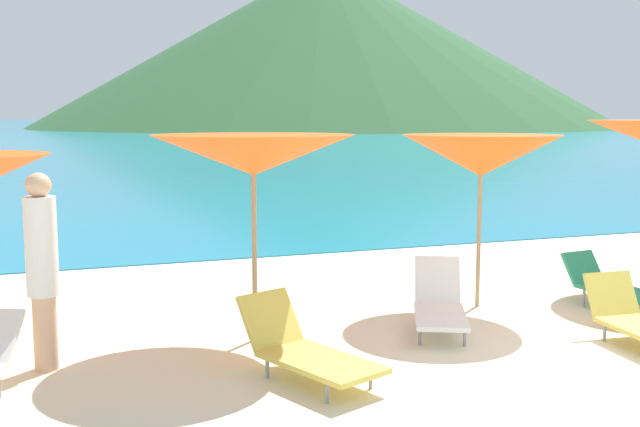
{
  "coord_description": "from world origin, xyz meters",
  "views": [
    {
      "loc": [
        -5.32,
        -5.81,
        2.44
      ],
      "look_at": [
        -2.04,
        3.18,
        1.2
      ],
      "focal_mm": 42.69,
      "sensor_mm": 36.0,
      "label": 1
    }
  ],
  "objects_px": {
    "umbrella_3": "(253,155)",
    "lounge_chair_10": "(615,286)",
    "lounge_chair_4": "(439,304)",
    "umbrella_4": "(481,156)",
    "cruise_ship": "(237,94)",
    "beachgoer_0": "(42,264)",
    "lounge_chair_6": "(304,348)"
  },
  "relations": [
    {
      "from": "lounge_chair_4",
      "to": "beachgoer_0",
      "type": "height_order",
      "value": "beachgoer_0"
    },
    {
      "from": "lounge_chair_6",
      "to": "cruise_ship",
      "type": "relative_size",
      "value": 0.03
    },
    {
      "from": "umbrella_4",
      "to": "lounge_chair_4",
      "type": "distance_m",
      "value": 2.09
    },
    {
      "from": "umbrella_4",
      "to": "lounge_chair_10",
      "type": "xyz_separation_m",
      "value": [
        1.51,
        -0.78,
        -1.63
      ]
    },
    {
      "from": "beachgoer_0",
      "to": "cruise_ship",
      "type": "bearing_deg",
      "value": -174.72
    },
    {
      "from": "cruise_ship",
      "to": "beachgoer_0",
      "type": "bearing_deg",
      "value": -94.49
    },
    {
      "from": "lounge_chair_4",
      "to": "beachgoer_0",
      "type": "distance_m",
      "value": 4.27
    },
    {
      "from": "umbrella_3",
      "to": "cruise_ship",
      "type": "relative_size",
      "value": 0.04
    },
    {
      "from": "lounge_chair_6",
      "to": "lounge_chair_10",
      "type": "bearing_deg",
      "value": -8.73
    },
    {
      "from": "cruise_ship",
      "to": "umbrella_4",
      "type": "bearing_deg",
      "value": -93.27
    },
    {
      "from": "umbrella_3",
      "to": "umbrella_4",
      "type": "height_order",
      "value": "umbrella_3"
    },
    {
      "from": "beachgoer_0",
      "to": "lounge_chair_6",
      "type": "bearing_deg",
      "value": 83.8
    },
    {
      "from": "lounge_chair_10",
      "to": "cruise_ship",
      "type": "distance_m",
      "value": 230.69
    },
    {
      "from": "cruise_ship",
      "to": "umbrella_3",
      "type": "bearing_deg",
      "value": -93.99
    },
    {
      "from": "lounge_chair_4",
      "to": "cruise_ship",
      "type": "distance_m",
      "value": 231.31
    },
    {
      "from": "lounge_chair_10",
      "to": "beachgoer_0",
      "type": "distance_m",
      "value": 6.77
    },
    {
      "from": "umbrella_4",
      "to": "lounge_chair_6",
      "type": "height_order",
      "value": "umbrella_4"
    },
    {
      "from": "cruise_ship",
      "to": "lounge_chair_10",
      "type": "bearing_deg",
      "value": -92.86
    },
    {
      "from": "umbrella_3",
      "to": "lounge_chair_4",
      "type": "bearing_deg",
      "value": -10.39
    },
    {
      "from": "lounge_chair_10",
      "to": "beachgoer_0",
      "type": "relative_size",
      "value": 0.81
    },
    {
      "from": "lounge_chair_4",
      "to": "umbrella_4",
      "type": "bearing_deg",
      "value": 64.9
    },
    {
      "from": "lounge_chair_4",
      "to": "beachgoer_0",
      "type": "relative_size",
      "value": 0.78
    },
    {
      "from": "umbrella_4",
      "to": "cruise_ship",
      "type": "bearing_deg",
      "value": 76.9
    },
    {
      "from": "lounge_chair_10",
      "to": "cruise_ship",
      "type": "relative_size",
      "value": 0.03
    },
    {
      "from": "lounge_chair_6",
      "to": "cruise_ship",
      "type": "bearing_deg",
      "value": 54.74
    },
    {
      "from": "lounge_chair_6",
      "to": "lounge_chair_10",
      "type": "distance_m",
      "value": 4.58
    },
    {
      "from": "umbrella_3",
      "to": "lounge_chair_6",
      "type": "relative_size",
      "value": 1.44
    },
    {
      "from": "lounge_chair_10",
      "to": "cruise_ship",
      "type": "bearing_deg",
      "value": 70.63
    },
    {
      "from": "umbrella_3",
      "to": "lounge_chair_4",
      "type": "xyz_separation_m",
      "value": [
        2.06,
        -0.38,
        -1.7
      ]
    },
    {
      "from": "umbrella_3",
      "to": "lounge_chair_6",
      "type": "bearing_deg",
      "value": -85.21
    },
    {
      "from": "lounge_chair_4",
      "to": "cruise_ship",
      "type": "height_order",
      "value": "cruise_ship"
    },
    {
      "from": "umbrella_3",
      "to": "lounge_chair_10",
      "type": "xyz_separation_m",
      "value": [
        4.58,
        -0.32,
        -1.71
      ]
    }
  ]
}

